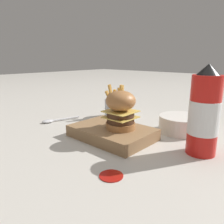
% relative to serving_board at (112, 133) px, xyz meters
% --- Properties ---
extents(ground_plane, '(6.00, 6.00, 0.00)m').
position_rel_serving_board_xyz_m(ground_plane, '(0.02, -0.03, -0.02)').
color(ground_plane, '#B7B2A8').
extents(serving_board, '(0.25, 0.17, 0.04)m').
position_rel_serving_board_xyz_m(serving_board, '(0.00, 0.00, 0.00)').
color(serving_board, olive).
rests_on(serving_board, ground_plane).
extents(burger, '(0.09, 0.09, 0.12)m').
position_rel_serving_board_xyz_m(burger, '(-0.03, -0.01, 0.08)').
color(burger, '#9E6638').
rests_on(burger, serving_board).
extents(ketchup_bottle, '(0.08, 0.08, 0.24)m').
position_rel_serving_board_xyz_m(ketchup_bottle, '(-0.25, -0.08, 0.09)').
color(ketchup_bottle, red).
rests_on(ketchup_bottle, ground_plane).
extents(fries_basket, '(0.09, 0.09, 0.14)m').
position_rel_serving_board_xyz_m(fries_basket, '(0.16, -0.20, 0.03)').
color(fries_basket, '#B7B7BC').
rests_on(fries_basket, ground_plane).
extents(side_bowl, '(0.15, 0.15, 0.06)m').
position_rel_serving_board_xyz_m(side_bowl, '(-0.14, -0.21, 0.01)').
color(side_bowl, silver).
rests_on(side_bowl, ground_plane).
extents(spoon, '(0.06, 0.16, 0.01)m').
position_rel_serving_board_xyz_m(spoon, '(0.30, 0.03, -0.01)').
color(spoon, silver).
rests_on(spoon, ground_plane).
extents(ketchup_puddle, '(0.05, 0.05, 0.00)m').
position_rel_serving_board_xyz_m(ketchup_puddle, '(-0.16, 0.17, -0.02)').
color(ketchup_puddle, '#9E140F').
rests_on(ketchup_puddle, ground_plane).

